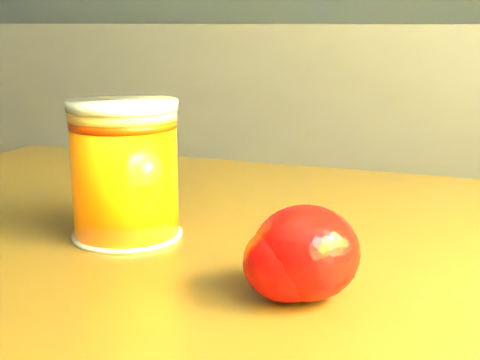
% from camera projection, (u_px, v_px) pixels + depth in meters
% --- Properties ---
extents(kitchen_counter, '(3.15, 0.60, 0.90)m').
position_uv_depth(kitchen_counter, '(92.00, 182.00, 1.95)').
color(kitchen_counter, '#57585C').
rests_on(kitchen_counter, ground).
extents(juice_glass, '(0.09, 0.09, 0.11)m').
position_uv_depth(juice_glass, '(125.00, 171.00, 0.53)').
color(juice_glass, orange).
rests_on(juice_glass, table).
extents(orange_front, '(0.09, 0.09, 0.06)m').
position_uv_depth(orange_front, '(306.00, 252.00, 0.42)').
color(orange_front, red).
rests_on(orange_front, table).
extents(orange_back, '(0.07, 0.07, 0.05)m').
position_uv_depth(orange_back, '(287.00, 263.00, 0.41)').
color(orange_back, red).
rests_on(orange_back, table).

